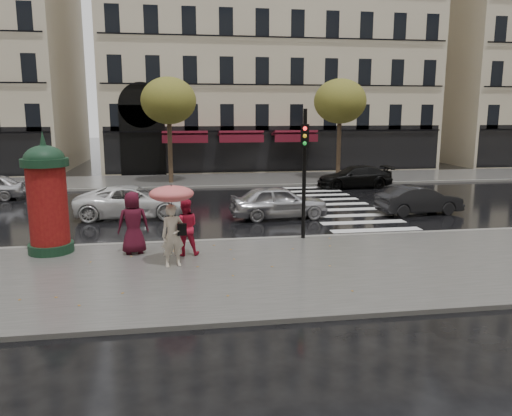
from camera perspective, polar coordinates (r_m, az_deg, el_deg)
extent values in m
plane|color=black|center=(14.66, -2.54, -6.97)|extent=(160.00, 160.00, 0.00)
cube|color=#474744|center=(14.17, -2.32, -7.36)|extent=(90.00, 7.00, 0.12)
cube|color=#474744|center=(33.20, -6.19, 3.15)|extent=(90.00, 6.00, 0.12)
cube|color=slate|center=(17.50, -3.64, -3.77)|extent=(90.00, 0.25, 0.14)
cube|color=slate|center=(30.23, -5.91, 2.42)|extent=(90.00, 0.25, 0.14)
cube|color=silver|center=(25.05, 8.73, 0.44)|extent=(3.60, 11.75, 0.01)
cube|color=#B7A88C|center=(44.85, 0.89, 17.94)|extent=(26.00, 14.00, 20.00)
cylinder|color=#38281C|center=(31.93, -9.81, 7.33)|extent=(0.28, 0.28, 5.20)
ellipsoid|color=#4A5E1D|center=(31.88, -9.96, 12.00)|extent=(3.40, 3.40, 2.89)
cylinder|color=#38281C|center=(33.61, 9.45, 7.51)|extent=(0.28, 0.28, 5.20)
ellipsoid|color=#4A5E1D|center=(33.57, 9.59, 11.95)|extent=(3.40, 3.40, 2.89)
imported|color=beige|center=(14.48, -9.49, -3.11)|extent=(0.74, 0.57, 1.81)
cylinder|color=black|center=(14.35, -9.56, -0.77)|extent=(0.02, 0.02, 1.15)
ellipsoid|color=#DA2850|center=(14.24, -9.64, 1.61)|extent=(1.26, 1.26, 0.44)
cone|color=black|center=(14.21, -9.67, 2.62)|extent=(0.04, 0.04, 0.10)
cube|color=black|center=(14.37, -8.45, -2.45)|extent=(0.27, 0.12, 0.34)
imported|color=#B91631|center=(15.57, -8.12, -2.18)|extent=(0.86, 0.67, 1.76)
imported|color=#440D1C|center=(16.02, -13.86, -1.64)|extent=(1.05, 0.77, 1.97)
cylinder|color=#12301D|center=(17.16, -22.35, -4.20)|extent=(1.38, 1.38, 0.30)
cylinder|color=maroon|center=(16.88, -22.69, 0.33)|extent=(1.18, 1.18, 2.46)
cylinder|color=#12301D|center=(16.71, -23.02, 4.83)|extent=(1.42, 1.42, 0.25)
ellipsoid|color=#12301D|center=(16.70, -23.05, 5.16)|extent=(1.22, 1.22, 0.86)
cone|color=#12301D|center=(16.65, -23.21, 7.35)|extent=(0.20, 0.20, 0.44)
cylinder|color=black|center=(17.34, 5.53, 3.80)|extent=(0.13, 0.13, 4.49)
cube|color=black|center=(16.98, 5.61, 8.21)|extent=(0.32, 0.27, 0.79)
imported|color=#B8B8BD|center=(21.43, 2.62, 0.72)|extent=(4.28, 1.95, 1.42)
imported|color=black|center=(23.48, 18.15, 0.87)|extent=(3.94, 1.73, 1.26)
imported|color=white|center=(22.27, -13.84, 0.72)|extent=(4.91, 2.27, 1.37)
imported|color=black|center=(30.78, 11.19, 3.52)|extent=(4.57, 1.94, 1.31)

